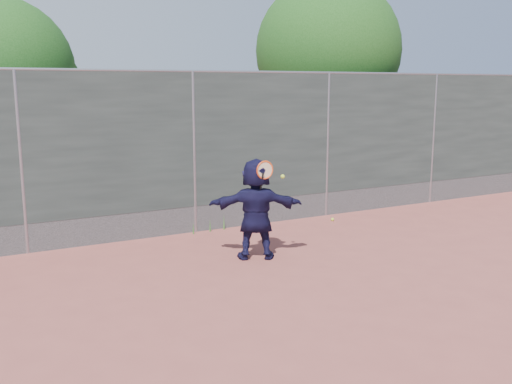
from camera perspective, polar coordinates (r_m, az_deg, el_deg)
name	(u,v)px	position (r m, az deg, el deg)	size (l,w,h in m)	color
ground	(291,289)	(7.95, 3.54, -9.63)	(80.00, 80.00, 0.00)	#9E4C42
player	(256,209)	(9.08, 0.00, -1.68)	(1.51, 0.48, 1.63)	#151335
ball_ground	(332,219)	(11.83, 7.66, -2.74)	(0.07, 0.07, 0.07)	#BFDE31
fence	(194,149)	(10.67, -6.23, 4.29)	(20.00, 0.06, 3.03)	#38423D
swing_action	(266,172)	(8.83, 1.06, 2.03)	(0.51, 0.13, 0.51)	#E74715
tree_right	(333,55)	(14.86, 7.68, 13.41)	(3.78, 3.60, 5.39)	#382314
tree_left	(7,76)	(12.95, -23.61, 10.61)	(3.15, 3.00, 4.53)	#382314
weed_clump	(212,224)	(10.93, -4.41, -3.25)	(0.68, 0.07, 0.30)	#387226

